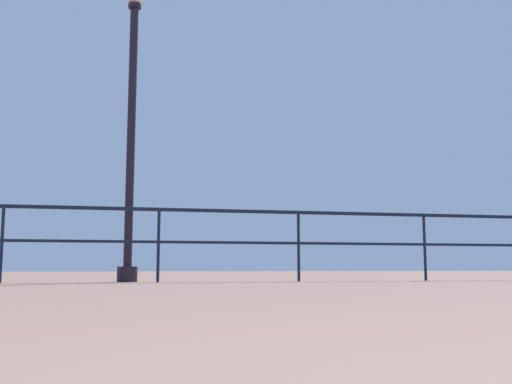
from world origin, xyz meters
The scene contains 2 objects.
pier_railing centered at (0.00, 8.95, 0.79)m, with size 25.13×0.05×1.06m.
lamppost_center centered at (-0.42, 9.19, 2.64)m, with size 0.34×0.34×4.64m.
Camera 1 is at (-0.51, 0.49, 0.21)m, focal length 41.02 mm.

